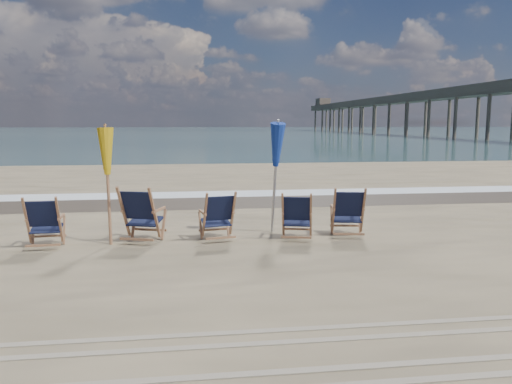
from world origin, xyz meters
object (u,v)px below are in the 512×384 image
Objects in this scene: beach_chair_0 at (59,222)px; umbrella_blue at (275,149)px; beach_chair_4 at (363,213)px; beach_chair_1 at (155,215)px; beach_chair_3 at (311,217)px; beach_chair_2 at (233,216)px; fishing_pier at (422,108)px; umbrella_yellow at (107,158)px.

beach_chair_0 is 4.22m from umbrella_blue.
beach_chair_4 is 0.45× the size of umbrella_blue.
beach_chair_3 is (2.90, -0.15, -0.07)m from beach_chair_1.
fishing_pier is at bearing -129.46° from beach_chair_2.
beach_chair_4 reaches higher than beach_chair_3.
beach_chair_1 is at bearing 179.83° from beach_chair_0.
umbrella_yellow is at bearing 9.59° from beach_chair_3.
umbrella_blue reaches higher than beach_chair_0.
umbrella_blue is at bearing -117.72° from fishing_pier.
beach_chair_3 is 81.28m from fishing_pier.
beach_chair_2 is 1.47m from beach_chair_3.
fishing_pier is at bearing -105.99° from beach_chair_4.
beach_chair_1 reaches higher than beach_chair_4.
beach_chair_4 is at bearing -158.42° from beach_chair_3.
beach_chair_2 is at bearing 4.50° from beach_chair_3.
umbrella_yellow is 3.19m from umbrella_blue.
beach_chair_1 is at bearing 11.64° from beach_chair_3.
beach_chair_4 is 4.92m from umbrella_yellow.
beach_chair_1 is 2.67m from umbrella_blue.
beach_chair_0 is 3.11m from beach_chair_2.
umbrella_blue reaches higher than beach_chair_1.
fishing_pier reaches higher than beach_chair_3.
beach_chair_4 is (2.52, -0.12, 0.02)m from beach_chair_2.
beach_chair_3 is at bearing -4.94° from umbrella_yellow.
beach_chair_0 is 0.45× the size of umbrella_yellow.
umbrella_yellow reaches higher than beach_chair_0.
beach_chair_2 is at bearing -179.60° from beach_chair_0.
umbrella_yellow is at bearing 8.24° from beach_chair_4.
beach_chair_2 is (1.45, 0.11, -0.06)m from beach_chair_1.
umbrella_blue reaches higher than umbrella_yellow.
umbrella_blue is 80.86m from fishing_pier.
umbrella_yellow is at bearing -13.00° from beach_chair_2.
beach_chair_4 is at bearing -2.27° from umbrella_yellow.
beach_chair_4 is at bearing -161.92° from beach_chair_1.
beach_chair_2 is 0.43× the size of umbrella_blue.
beach_chair_0 is at bearing -119.94° from fishing_pier.
beach_chair_1 is 0.01× the size of fishing_pier.
fishing_pier reaches higher than beach_chair_4.
beach_chair_3 is at bearing -51.55° from umbrella_blue.
beach_chair_3 is 0.42× the size of umbrella_blue.
beach_chair_4 is (3.97, -0.01, -0.04)m from beach_chair_1.
beach_chair_1 is 82.51m from fishing_pier.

